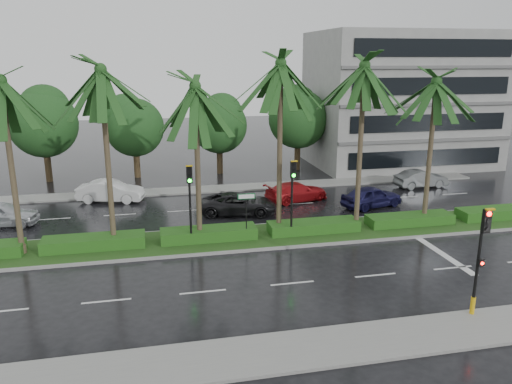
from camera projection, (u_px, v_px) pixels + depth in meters
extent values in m
plane|color=black|center=(266.00, 244.00, 26.97)|extent=(120.00, 120.00, 0.00)
cube|color=gray|center=(334.00, 346.00, 17.33)|extent=(40.00, 2.40, 0.12)
cube|color=gray|center=(230.00, 188.00, 38.27)|extent=(40.00, 2.00, 0.12)
cube|color=gray|center=(262.00, 236.00, 27.89)|extent=(36.00, 4.00, 0.14)
cube|color=#1E4717|center=(262.00, 235.00, 27.87)|extent=(35.60, 3.70, 0.02)
cube|color=#214915|center=(94.00, 242.00, 25.95)|extent=(5.20, 1.40, 0.60)
cube|color=#214915|center=(209.00, 234.00, 27.18)|extent=(5.20, 1.40, 0.60)
cube|color=#214915|center=(314.00, 226.00, 28.41)|extent=(5.20, 1.40, 0.60)
cube|color=#214915|center=(410.00, 219.00, 29.63)|extent=(5.20, 1.40, 0.60)
cube|color=#214915|center=(498.00, 213.00, 30.86)|extent=(5.20, 1.40, 0.60)
cube|color=silver|center=(2.00, 311.00, 19.79)|extent=(2.00, 0.12, 0.01)
cube|color=silver|center=(54.00, 219.00, 31.12)|extent=(2.00, 0.12, 0.01)
cube|color=silver|center=(106.00, 301.00, 20.61)|extent=(2.00, 0.12, 0.01)
cube|color=silver|center=(120.00, 215.00, 31.93)|extent=(2.00, 0.12, 0.01)
cube|color=silver|center=(203.00, 292.00, 21.43)|extent=(2.00, 0.12, 0.01)
cube|color=silver|center=(183.00, 211.00, 32.75)|extent=(2.00, 0.12, 0.01)
cube|color=silver|center=(292.00, 283.00, 22.25)|extent=(2.00, 0.12, 0.01)
cube|color=silver|center=(242.00, 207.00, 33.57)|extent=(2.00, 0.12, 0.01)
cube|color=silver|center=(375.00, 275.00, 23.07)|extent=(2.00, 0.12, 0.01)
cube|color=silver|center=(299.00, 204.00, 34.39)|extent=(2.00, 0.12, 0.01)
cube|color=silver|center=(453.00, 268.00, 23.88)|extent=(2.00, 0.12, 0.01)
cube|color=silver|center=(354.00, 200.00, 35.21)|extent=(2.00, 0.12, 0.01)
cube|color=silver|center=(405.00, 197.00, 36.02)|extent=(2.00, 0.12, 0.01)
cube|color=silver|center=(455.00, 194.00, 36.84)|extent=(2.00, 0.12, 0.01)
cube|color=silver|center=(439.00, 252.00, 25.87)|extent=(0.40, 6.00, 0.01)
cylinder|color=#4A382A|center=(12.00, 171.00, 24.20)|extent=(0.28, 0.28, 8.58)
cylinder|color=#4A382A|center=(22.00, 249.00, 25.26)|extent=(0.40, 0.40, 0.44)
cylinder|color=#4A382A|center=(108.00, 161.00, 25.15)|extent=(0.28, 0.28, 9.05)
cylinder|color=#4A382A|center=(114.00, 241.00, 26.27)|extent=(0.40, 0.40, 0.44)
cylinder|color=#4A382A|center=(198.00, 166.00, 25.99)|extent=(0.28, 0.28, 8.22)
cylinder|color=#4A382A|center=(200.00, 236.00, 27.00)|extent=(0.40, 0.40, 0.44)
cylinder|color=#4A382A|center=(280.00, 151.00, 27.05)|extent=(0.28, 0.28, 9.33)
cylinder|color=#4A382A|center=(279.00, 229.00, 28.21)|extent=(0.40, 0.40, 0.44)
cylinder|color=#4A382A|center=(360.00, 151.00, 27.61)|extent=(0.28, 0.28, 9.22)
cylinder|color=#4A382A|center=(356.00, 226.00, 28.75)|extent=(0.40, 0.40, 0.44)
cylinder|color=#4A382A|center=(430.00, 154.00, 28.93)|extent=(0.28, 0.28, 8.32)
cylinder|color=#4A382A|center=(424.00, 219.00, 29.95)|extent=(0.40, 0.40, 0.44)
cylinder|color=black|center=(477.00, 273.00, 18.95)|extent=(0.12, 0.12, 3.40)
cube|color=black|center=(487.00, 221.00, 18.22)|extent=(0.30, 0.18, 0.90)
cube|color=gold|center=(490.00, 209.00, 17.98)|extent=(0.34, 0.12, 0.06)
cylinder|color=#FF0C05|center=(489.00, 214.00, 18.04)|extent=(0.18, 0.04, 0.18)
cylinder|color=black|center=(488.00, 222.00, 18.12)|extent=(0.18, 0.04, 0.18)
cylinder|color=black|center=(487.00, 230.00, 18.20)|extent=(0.18, 0.04, 0.18)
cylinder|color=gold|center=(473.00, 305.00, 19.30)|extent=(0.18, 0.18, 0.70)
cube|color=black|center=(481.00, 263.00, 18.66)|extent=(0.22, 0.16, 0.32)
cylinder|color=#FF0C05|center=(482.00, 263.00, 18.58)|extent=(0.12, 0.03, 0.12)
cylinder|color=black|center=(190.00, 214.00, 26.04)|extent=(0.12, 0.12, 3.40)
cube|color=black|center=(189.00, 174.00, 25.31)|extent=(0.30, 0.18, 0.90)
cube|color=gold|center=(189.00, 166.00, 25.08)|extent=(0.34, 0.12, 0.06)
cylinder|color=black|center=(189.00, 169.00, 25.14)|extent=(0.18, 0.04, 0.18)
cylinder|color=black|center=(189.00, 175.00, 25.22)|extent=(0.18, 0.04, 0.18)
cylinder|color=#0CE519|center=(190.00, 181.00, 25.30)|extent=(0.18, 0.04, 0.18)
cylinder|color=black|center=(292.00, 207.00, 27.17)|extent=(0.12, 0.12, 3.40)
cube|color=black|center=(293.00, 170.00, 26.44)|extent=(0.30, 0.18, 0.90)
cube|color=gold|center=(294.00, 161.00, 26.20)|extent=(0.34, 0.12, 0.06)
cylinder|color=black|center=(294.00, 164.00, 26.27)|extent=(0.18, 0.04, 0.18)
cylinder|color=black|center=(294.00, 170.00, 26.35)|extent=(0.18, 0.04, 0.18)
cylinder|color=#0CE519|center=(294.00, 175.00, 26.42)|extent=(0.18, 0.04, 0.18)
cylinder|color=black|center=(246.00, 217.00, 26.86)|extent=(0.06, 0.06, 2.60)
cube|color=#0C5926|center=(246.00, 196.00, 26.53)|extent=(0.95, 0.04, 0.30)
cube|color=white|center=(246.00, 196.00, 26.51)|extent=(0.85, 0.01, 0.22)
cylinder|color=#3B2B1B|center=(48.00, 166.00, 40.28)|extent=(0.52, 0.52, 2.61)
sphere|color=#163A19|center=(43.00, 124.00, 39.39)|extent=(5.36, 5.36, 5.36)
sphere|color=#163A19|center=(43.00, 110.00, 39.41)|extent=(4.02, 4.02, 4.02)
cylinder|color=#3B2B1B|center=(137.00, 164.00, 41.74)|extent=(0.52, 0.52, 2.33)
sphere|color=#163A19|center=(135.00, 127.00, 40.95)|extent=(4.80, 4.80, 4.80)
sphere|color=#163A19|center=(134.00, 116.00, 40.99)|extent=(3.60, 3.60, 3.60)
cylinder|color=#3B2B1B|center=(220.00, 160.00, 43.18)|extent=(0.52, 0.52, 2.32)
sphere|color=#163A19|center=(219.00, 125.00, 42.39)|extent=(4.76, 4.76, 4.76)
sphere|color=#163A19|center=(218.00, 114.00, 42.43)|extent=(3.57, 3.57, 3.57)
cylinder|color=#3B2B1B|center=(297.00, 156.00, 44.58)|extent=(0.52, 0.52, 2.53)
sphere|color=#163A19|center=(298.00, 119.00, 43.72)|extent=(5.20, 5.20, 5.20)
sphere|color=#163A19|center=(297.00, 107.00, 43.74)|extent=(3.90, 3.90, 3.90)
cylinder|color=#3B2B1B|center=(370.00, 155.00, 46.06)|extent=(0.52, 0.52, 2.15)
sphere|color=#163A19|center=(372.00, 124.00, 45.34)|extent=(4.42, 4.42, 4.42)
sphere|color=#163A19|center=(371.00, 115.00, 45.39)|extent=(3.31, 3.31, 3.31)
cube|color=gray|center=(401.00, 100.00, 45.86)|extent=(16.00, 10.00, 12.00)
imported|color=silver|center=(1.00, 214.00, 29.70)|extent=(2.29, 4.50, 1.47)
imported|color=silver|center=(111.00, 191.00, 34.72)|extent=(2.57, 4.77, 1.49)
imported|color=black|center=(239.00, 204.00, 31.96)|extent=(3.18, 5.23, 1.36)
imported|color=#A51216|center=(296.00, 192.00, 34.90)|extent=(2.99, 4.90, 1.33)
imported|color=#171541|center=(372.00, 197.00, 33.45)|extent=(2.77, 4.56, 1.45)
imported|color=#4C5051|center=(421.00, 179.00, 38.59)|extent=(1.64, 4.16, 1.35)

